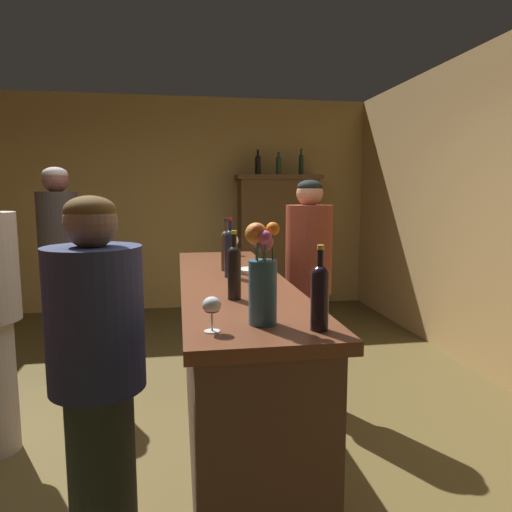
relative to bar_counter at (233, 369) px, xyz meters
name	(u,v)px	position (x,y,z in m)	size (l,w,h in m)	color
floor	(192,445)	(-0.24, 0.17, -0.54)	(9.32, 9.32, 0.00)	brown
wall_back	(182,204)	(-0.24, 3.81, 0.86)	(5.14, 0.12, 2.80)	tan
bar_counter	(233,369)	(0.00, 0.00, 0.00)	(0.58, 2.40, 1.08)	brown
display_cabinet	(278,240)	(1.01, 3.50, 0.39)	(1.11, 0.45, 1.79)	brown
wine_bottle_pinot	(234,270)	(-0.05, -0.52, 0.67)	(0.06, 0.06, 0.31)	black
wine_bottle_chardonnay	(320,294)	(0.19, -1.05, 0.66)	(0.06, 0.06, 0.30)	black
wine_bottle_riesling	(226,248)	(-0.01, 0.28, 0.67)	(0.07, 0.07, 0.32)	#4B3420
wine_bottle_merlot	(230,251)	(-0.01, 0.05, 0.68)	(0.07, 0.07, 0.34)	#222132
wine_glass_front	(234,241)	(0.13, 1.00, 0.64)	(0.08, 0.08, 0.15)	white
wine_glass_mid	(212,307)	(-0.19, -1.01, 0.62)	(0.07, 0.07, 0.13)	white
flower_arrangement	(262,273)	(0.00, -0.93, 0.72)	(0.13, 0.12, 0.38)	#315567
cheese_plate	(252,270)	(0.15, 0.25, 0.54)	(0.19, 0.19, 0.01)	white
display_bottle_left	(258,164)	(0.74, 3.50, 1.39)	(0.08, 0.08, 0.32)	black
display_bottle_midleft	(279,164)	(1.02, 3.50, 1.38)	(0.07, 0.07, 0.29)	#2E4733
display_bottle_center	(301,163)	(1.32, 3.50, 1.40)	(0.06, 0.06, 0.34)	#183424
patron_tall	(60,264)	(-1.24, 1.35, 0.44)	(0.31, 0.31, 1.76)	#243635
patron_by_cabinet	(98,371)	(-0.63, -0.70, 0.30)	(0.38, 0.38, 1.55)	#2B3425
bartender	(308,283)	(0.62, 0.63, 0.37)	(0.33, 0.33, 1.65)	#9C8F91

